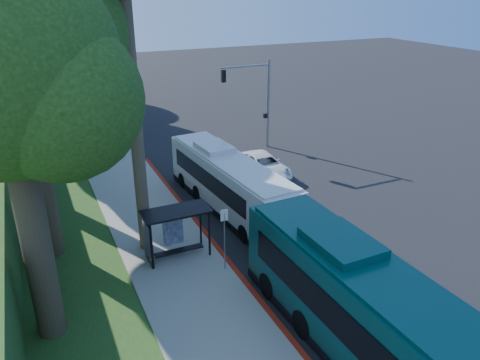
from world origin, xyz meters
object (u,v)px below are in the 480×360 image
bus_shelter (171,225)px  teal_bus (376,320)px  white_bus (229,182)px  pickup (264,166)px

bus_shelter → teal_bus: size_ratio=0.24×
white_bus → pickup: size_ratio=2.25×
bus_shelter → white_bus: (4.65, 3.75, -0.12)m
white_bus → teal_bus: 13.39m
white_bus → teal_bus: teal_bus is taller
bus_shelter → pickup: 11.66m
white_bus → pickup: white_bus is taller
bus_shelter → white_bus: bearing=38.9°
bus_shelter → pickup: (8.90, 7.47, -1.08)m
teal_bus → bus_shelter: bearing=112.3°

